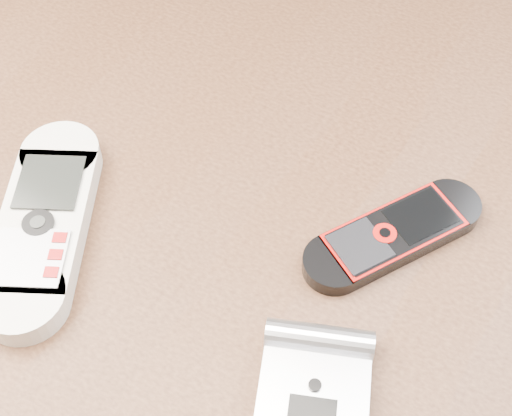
% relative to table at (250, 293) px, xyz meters
% --- Properties ---
extents(table, '(1.20, 0.80, 0.75)m').
position_rel_table_xyz_m(table, '(0.00, 0.00, 0.00)').
color(table, black).
rests_on(table, ground).
extents(nokia_white, '(0.12, 0.17, 0.02)m').
position_rel_table_xyz_m(nokia_white, '(-0.11, -0.08, 0.11)').
color(nokia_white, silver).
rests_on(nokia_white, table).
extents(nokia_black_red, '(0.10, 0.13, 0.01)m').
position_rel_table_xyz_m(nokia_black_red, '(0.09, 0.03, 0.11)').
color(nokia_black_red, black).
rests_on(nokia_black_red, table).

